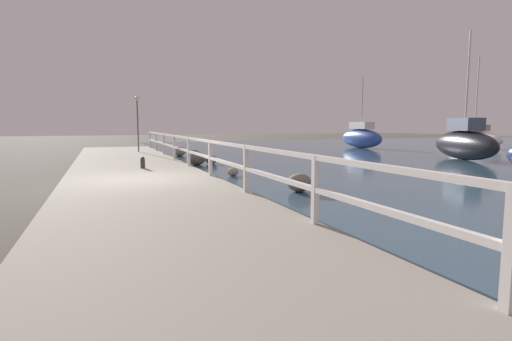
{
  "coord_description": "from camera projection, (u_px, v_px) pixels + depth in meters",
  "views": [
    {
      "loc": [
        -1.05,
        -11.93,
        1.79
      ],
      "look_at": [
        2.83,
        -1.93,
        0.56
      ],
      "focal_mm": 28.0,
      "sensor_mm": 36.0,
      "label": 1
    }
  ],
  "objects": [
    {
      "name": "mooring_bollard",
      "position": [
        143.0,
        162.0,
        14.4
      ],
      "size": [
        0.16,
        0.16,
        0.42
      ],
      "color": "#333338",
      "rests_on": "dock_walkway"
    },
    {
      "name": "boulder_far_strip",
      "position": [
        197.0,
        158.0,
        17.76
      ],
      "size": [
        0.8,
        0.72,
        0.6
      ],
      "color": "#666056",
      "rests_on": "ground"
    },
    {
      "name": "boulder_upstream",
      "position": [
        299.0,
        183.0,
        10.66
      ],
      "size": [
        0.66,
        0.6,
        0.5
      ],
      "color": "slate",
      "rests_on": "ground"
    },
    {
      "name": "sailboat_black",
      "position": [
        464.0,
        143.0,
        20.45
      ],
      "size": [
        2.99,
        5.56,
        6.46
      ],
      "rotation": [
        0.0,
        0.0,
        -0.33
      ],
      "color": "black",
      "rests_on": "water_surface"
    },
    {
      "name": "ground_plane",
      "position": [
        142.0,
        186.0,
        11.63
      ],
      "size": [
        120.0,
        120.0,
        0.0
      ],
      "primitive_type": "plane",
      "color": "#4C473D"
    },
    {
      "name": "dock_lamp",
      "position": [
        137.0,
        111.0,
        22.88
      ],
      "size": [
        0.26,
        0.26,
        3.2
      ],
      "color": "#514C47",
      "rests_on": "dock_walkway"
    },
    {
      "name": "dock_walkway",
      "position": [
        142.0,
        183.0,
        11.62
      ],
      "size": [
        4.34,
        36.0,
        0.23
      ],
      "color": "gray",
      "rests_on": "ground"
    },
    {
      "name": "boulder_water_edge",
      "position": [
        179.0,
        151.0,
        22.89
      ],
      "size": [
        0.76,
        0.69,
        0.57
      ],
      "color": "gray",
      "rests_on": "ground"
    },
    {
      "name": "boulder_near_dock",
      "position": [
        211.0,
        159.0,
        18.23
      ],
      "size": [
        0.57,
        0.52,
        0.43
      ],
      "color": "gray",
      "rests_on": "ground"
    },
    {
      "name": "boulder_mid_strip",
      "position": [
        233.0,
        172.0,
        13.95
      ],
      "size": [
        0.4,
        0.36,
        0.3
      ],
      "color": "gray",
      "rests_on": "ground"
    },
    {
      "name": "sailboat_white",
      "position": [
        474.0,
        138.0,
        30.35
      ],
      "size": [
        2.1,
        5.35,
        7.02
      ],
      "rotation": [
        0.0,
        0.0,
        -0.15
      ],
      "color": "white",
      "rests_on": "water_surface"
    },
    {
      "name": "railing",
      "position": [
        210.0,
        151.0,
        12.27
      ],
      "size": [
        0.1,
        32.5,
        1.09
      ],
      "color": "white",
      "rests_on": "dock_walkway"
    },
    {
      "name": "sailboat_blue",
      "position": [
        361.0,
        137.0,
        30.87
      ],
      "size": [
        1.46,
        5.12,
        5.42
      ],
      "rotation": [
        0.0,
        0.0,
        -0.05
      ],
      "color": "#2D4C9E",
      "rests_on": "water_surface"
    },
    {
      "name": "boulder_downstream",
      "position": [
        194.0,
        154.0,
        20.72
      ],
      "size": [
        0.67,
        0.61,
        0.51
      ],
      "color": "#666056",
      "rests_on": "ground"
    }
  ]
}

